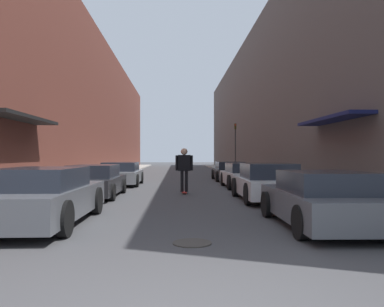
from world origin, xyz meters
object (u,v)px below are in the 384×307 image
(parked_car_right_0, at_px, (323,200))
(parked_car_right_2, at_px, (245,175))
(parked_car_left_0, at_px, (45,196))
(traffic_light, at_px, (235,143))
(parked_car_left_2, at_px, (121,174))
(skateboarder, at_px, (184,166))
(parked_car_left_1, at_px, (95,181))
(parked_car_right_3, at_px, (229,171))
(manhole_cover, at_px, (192,243))
(parked_car_right_1, at_px, (267,182))

(parked_car_right_0, distance_m, parked_car_right_2, 10.04)
(parked_car_left_0, xyz_separation_m, traffic_light, (7.65, 20.69, 1.91))
(parked_car_left_0, height_order, parked_car_left_2, parked_car_left_0)
(parked_car_right_0, height_order, skateboarder, skateboarder)
(parked_car_left_1, relative_size, parked_car_right_0, 1.03)
(parked_car_right_0, relative_size, parked_car_right_3, 0.99)
(parked_car_left_1, xyz_separation_m, manhole_cover, (3.36, -7.65, -0.58))
(parked_car_left_1, xyz_separation_m, parked_car_right_3, (6.45, 9.30, -0.01))
(parked_car_left_1, bearing_deg, parked_car_left_2, 88.25)
(parked_car_right_3, xyz_separation_m, skateboarder, (-3.05, -8.19, 0.58))
(parked_car_right_2, relative_size, skateboarder, 2.22)
(parked_car_left_1, xyz_separation_m, skateboarder, (3.40, 1.11, 0.57))
(skateboarder, distance_m, traffic_light, 14.62)
(parked_car_left_1, height_order, parked_car_right_0, parked_car_right_0)
(skateboarder, bearing_deg, traffic_light, 72.68)
(parked_car_right_1, bearing_deg, traffic_light, 84.77)
(parked_car_right_1, xyz_separation_m, parked_car_right_3, (0.22, 10.72, -0.05))
(parked_car_right_2, bearing_deg, parked_car_left_1, -149.41)
(manhole_cover, bearing_deg, parked_car_right_2, 74.94)
(parked_car_left_2, bearing_deg, parked_car_left_1, -91.75)
(manhole_cover, height_order, traffic_light, traffic_light)
(parked_car_left_2, distance_m, traffic_light, 12.24)
(parked_car_left_2, distance_m, parked_car_right_2, 6.52)
(parked_car_left_2, height_order, parked_car_right_1, parked_car_right_1)
(parked_car_right_0, xyz_separation_m, parked_car_right_1, (-0.09, 4.80, 0.04))
(parked_car_left_2, height_order, manhole_cover, parked_car_left_2)
(parked_car_left_2, xyz_separation_m, parked_car_right_0, (6.15, -11.80, 0.00))
(parked_car_left_2, distance_m, skateboarder, 5.55)
(parked_car_left_0, height_order, traffic_light, traffic_light)
(skateboarder, distance_m, manhole_cover, 8.84)
(parked_car_right_0, relative_size, parked_car_right_2, 1.02)
(parked_car_left_0, height_order, parked_car_right_3, parked_car_left_0)
(parked_car_right_2, bearing_deg, parked_car_right_0, -90.74)
(parked_car_right_0, distance_m, parked_car_right_1, 4.81)
(parked_car_left_1, height_order, skateboarder, skateboarder)
(traffic_light, bearing_deg, parked_car_right_3, -102.67)
(skateboarder, bearing_deg, manhole_cover, -90.26)
(skateboarder, bearing_deg, parked_car_left_2, 125.88)
(parked_car_right_3, distance_m, manhole_cover, 17.24)
(parked_car_right_0, bearing_deg, parked_car_left_2, 117.51)
(parked_car_right_2, relative_size, traffic_light, 1.04)
(parked_car_left_0, xyz_separation_m, manhole_cover, (3.28, -1.97, -0.63))
(parked_car_right_2, bearing_deg, parked_car_right_3, 89.94)
(parked_car_left_1, xyz_separation_m, parked_car_right_2, (6.45, 3.81, 0.01))
(parked_car_right_1, xyz_separation_m, manhole_cover, (-2.87, -6.23, -0.63))
(skateboarder, xyz_separation_m, manhole_cover, (-0.04, -8.76, -1.15))
(parked_car_left_2, height_order, parked_car_right_0, same)
(parked_car_left_1, bearing_deg, parked_car_right_3, 55.24)
(parked_car_right_0, relative_size, parked_car_right_1, 1.01)
(parked_car_left_2, distance_m, parked_car_right_0, 13.31)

